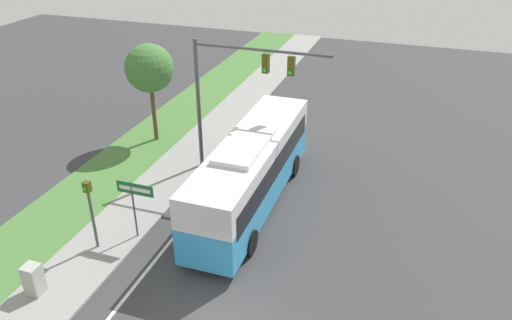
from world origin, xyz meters
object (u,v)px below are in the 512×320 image
object	(u,v)px
pedestrian_signal	(90,205)
street_sign	(135,198)
signal_gantry	(234,83)
utility_cabinet	(34,279)
bus	(252,168)

from	to	relation	value
pedestrian_signal	street_sign	xyz separation A→B (m)	(1.30, 1.20, -0.12)
signal_gantry	pedestrian_signal	xyz separation A→B (m)	(-3.19, -7.91, -2.82)
signal_gantry	street_sign	bearing A→B (deg)	-105.75
signal_gantry	street_sign	size ratio (longest dim) A/B	2.49
signal_gantry	utility_cabinet	xyz separation A→B (m)	(-3.73, -10.97, -4.29)
utility_cabinet	pedestrian_signal	bearing A→B (deg)	80.05
bus	street_sign	size ratio (longest dim) A/B	3.96
bus	signal_gantry	world-z (taller)	signal_gantry
street_sign	bus	bearing A→B (deg)	47.61
bus	utility_cabinet	distance (m)	10.07
street_sign	utility_cabinet	distance (m)	4.82
bus	pedestrian_signal	world-z (taller)	bus
bus	pedestrian_signal	distance (m)	7.25
bus	signal_gantry	bearing A→B (deg)	124.20
pedestrian_signal	street_sign	size ratio (longest dim) A/B	1.15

